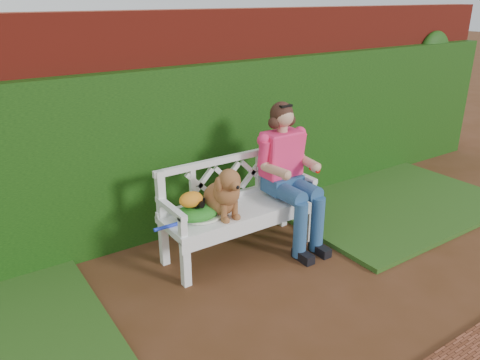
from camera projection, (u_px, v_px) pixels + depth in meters
ground at (273, 313)px, 3.68m from camera, size 60.00×60.00×0.00m
brick_wall at (160, 125)px, 4.74m from camera, size 10.00×0.30×2.20m
ivy_hedge at (172, 154)px, 4.66m from camera, size 10.00×0.18×1.70m
grass_right at (384, 201)px, 5.62m from camera, size 2.60×2.00×0.05m
garden_bench at (240, 229)px, 4.47m from camera, size 1.61×0.70×0.48m
seated_woman at (284, 175)px, 4.55m from camera, size 0.69×0.85×1.38m
dog at (222, 190)px, 4.14m from camera, size 0.34×0.45×0.48m
tennis_racket at (200, 217)px, 4.14m from camera, size 0.74×0.47×0.03m
green_bag at (198, 212)px, 4.13m from camera, size 0.48×0.43×0.13m
camera_item at (197, 202)px, 4.07m from camera, size 0.12×0.10×0.07m
baseball_glove at (191, 200)px, 4.04m from camera, size 0.24×0.20×0.14m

